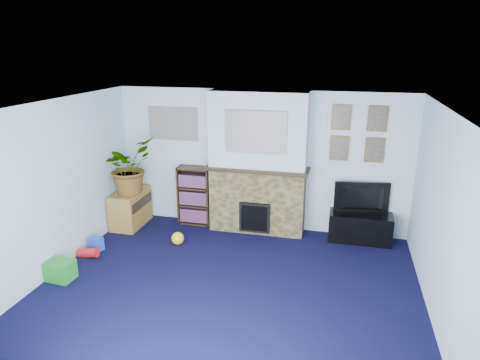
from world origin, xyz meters
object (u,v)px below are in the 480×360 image
(tv_stand, at_px, (360,228))
(bookshelf, at_px, (195,197))
(sideboard, at_px, (130,206))
(television, at_px, (362,199))

(tv_stand, relative_size, bookshelf, 0.95)
(bookshelf, height_order, sideboard, bookshelf)
(bookshelf, bearing_deg, sideboard, -161.91)
(sideboard, bearing_deg, bookshelf, 18.09)
(sideboard, bearing_deg, television, 4.33)
(tv_stand, xyz_separation_m, television, (0.00, 0.02, 0.50))
(tv_stand, relative_size, sideboard, 1.23)
(television, height_order, bookshelf, bookshelf)
(television, xyz_separation_m, sideboard, (-3.97, -0.30, -0.38))
(television, bearing_deg, tv_stand, 81.68)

